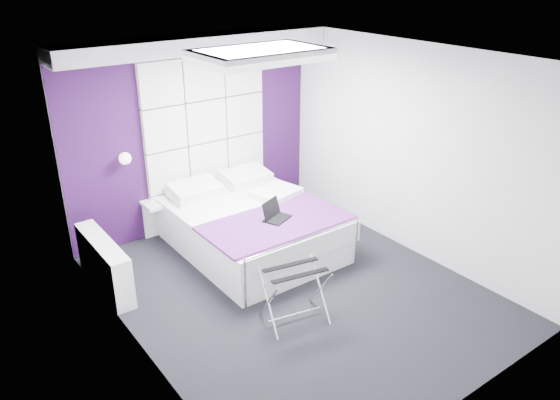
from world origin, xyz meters
The scene contains 15 objects.
floor centered at (0.00, 0.00, 0.00)m, with size 4.40×4.40×0.00m, color black.
ceiling centered at (0.00, 0.00, 2.60)m, with size 4.40×4.40×0.00m, color white.
wall_back centered at (0.00, 2.20, 1.30)m, with size 3.60×3.60×0.00m, color silver.
wall_left centered at (-1.80, 0.00, 1.30)m, with size 4.40×4.40×0.00m, color silver.
wall_right centered at (1.80, 0.00, 1.30)m, with size 4.40×4.40×0.00m, color silver.
accent_wall centered at (0.00, 2.19, 1.30)m, with size 3.58×0.02×2.58m, color #2E0D3B.
soffit centered at (0.00, 1.95, 2.50)m, with size 3.58×0.50×0.20m, color white.
headboard centered at (0.15, 2.14, 1.17)m, with size 1.80×0.08×2.30m, color silver, non-canonical shape.
skylight centered at (0.00, 0.60, 2.55)m, with size 1.36×0.86×0.12m, color white, non-canonical shape.
wall_lamp centered at (-1.05, 2.06, 1.22)m, with size 0.15×0.15×0.15m, color white.
radiator centered at (-1.69, 1.30, 0.30)m, with size 0.22×1.20×0.60m, color white.
bed centered at (0.16, 1.08, 0.32)m, with size 1.76×2.13×0.74m.
nightstand centered at (-0.66, 2.02, 0.52)m, with size 0.43×0.33×0.05m, color white.
luggage_rack centered at (-0.34, -0.46, 0.30)m, with size 0.61×0.45×0.61m.
laptop centered at (0.20, 0.62, 0.66)m, with size 0.32×0.23×0.23m.
Camera 1 is at (-3.24, -4.15, 3.45)m, focal length 35.00 mm.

